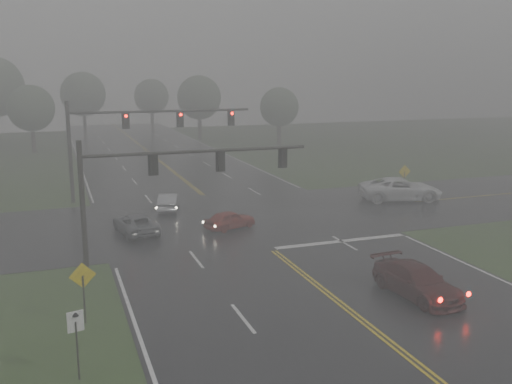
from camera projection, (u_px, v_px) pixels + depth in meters
name	position (u px, v px, depth m)	size (l,w,h in m)	color
ground	(424.00, 370.00, 19.34)	(180.00, 180.00, 0.00)	#293E1A
main_road	(241.00, 225.00, 37.78)	(18.00, 160.00, 0.02)	black
cross_street	(232.00, 218.00, 39.62)	(120.00, 14.00, 0.02)	black
stop_bar	(341.00, 242.00, 34.09)	(8.50, 0.50, 0.01)	silver
sedan_maroon	(416.00, 296.00, 25.74)	(1.98, 4.87, 1.41)	#3A0A0B
sedan_red	(230.00, 229.00, 36.93)	(1.40, 3.47, 1.18)	maroon
sedan_silver	(169.00, 210.00, 41.85)	(1.35, 3.86, 1.27)	#A2A5AA
car_grey	(136.00, 233.00, 35.82)	(2.05, 4.45, 1.24)	#5B5D63
pickup_white	(400.00, 200.00, 45.20)	(2.95, 6.41, 1.78)	white
signal_gantry_near	(156.00, 177.00, 28.80)	(11.91, 0.29, 6.74)	black
signal_gantry_far	(129.00, 130.00, 44.76)	(14.58, 0.40, 7.84)	black
sign_diamond_west	(83.00, 283.00, 22.63)	(1.06, 0.17, 2.55)	black
sign_arrow_white	(76.00, 332.00, 18.42)	(0.53, 0.15, 2.40)	black
sign_diamond_east	(404.00, 175.00, 46.08)	(1.10, 0.10, 2.64)	black
tree_nw_a	(31.00, 108.00, 71.05)	(5.78, 5.78, 8.49)	#2F251F
tree_ne_a	(199.00, 98.00, 84.74)	(6.54, 6.54, 9.60)	#2F251F
tree_n_mid	(83.00, 94.00, 88.41)	(6.89, 6.89, 10.12)	#2F251F
tree_e_near	(279.00, 107.00, 79.35)	(5.44, 5.44, 7.99)	#2F251F
tree_n_far	(151.00, 96.00, 99.92)	(6.09, 6.09, 8.94)	#2F251F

